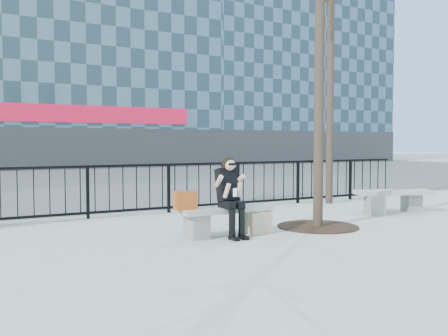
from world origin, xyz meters
TOP-DOWN VIEW (x-y plane):
  - ground at (0.00, 0.00)m, footprint 120.00×120.00m
  - street_surface at (0.00, 15.00)m, footprint 60.00×23.00m
  - railing at (0.00, 3.00)m, footprint 14.00×0.06m
  - building_right at (20.00, 27.00)m, footprint 16.20×10.20m
  - tree_grate at (1.90, -0.10)m, footprint 1.50×1.50m
  - bench_main at (0.00, 0.00)m, footprint 1.65×0.46m
  - bench_second at (4.57, 0.53)m, footprint 1.73×0.48m
  - seated_woman at (0.00, -0.16)m, footprint 0.50×0.64m
  - handbag at (-0.75, 0.02)m, footprint 0.37×0.19m
  - shopping_bag at (0.56, -0.20)m, footprint 0.41×0.16m

SIDE VIEW (x-z plane):
  - ground at x=0.00m, z-range 0.00..0.00m
  - street_surface at x=0.00m, z-range 0.00..0.01m
  - tree_grate at x=1.90m, z-range 0.00..0.02m
  - shopping_bag at x=0.56m, z-range 0.00..0.39m
  - bench_main at x=0.00m, z-range 0.06..0.55m
  - bench_second at x=4.57m, z-range 0.06..0.57m
  - railing at x=0.00m, z-range 0.00..1.11m
  - handbag at x=-0.75m, z-range 0.49..0.79m
  - seated_woman at x=0.00m, z-range 0.00..1.34m
  - building_right at x=20.00m, z-range 0.00..20.60m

